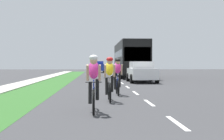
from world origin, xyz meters
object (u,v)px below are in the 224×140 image
(cyclist_lead, at_px, (94,83))
(cyclist_distant, at_px, (117,76))
(cyclist_trailing, at_px, (109,79))
(sedan_white, at_px, (142,72))
(bus_black, at_px, (130,58))
(suv_blue, at_px, (98,67))

(cyclist_lead, relative_size, cyclist_distant, 1.00)
(cyclist_trailing, distance_m, cyclist_distant, 2.37)
(sedan_white, bearing_deg, cyclist_trailing, -103.68)
(cyclist_lead, relative_size, cyclist_trailing, 1.00)
(cyclist_lead, xyz_separation_m, sedan_white, (3.42, 14.37, -0.04))
(cyclist_distant, xyz_separation_m, bus_black, (2.56, 18.58, 1.17))
(cyclist_trailing, relative_size, suv_blue, 0.37)
(cyclist_distant, bearing_deg, sedan_white, 75.63)
(cyclist_lead, bearing_deg, bus_black, 81.41)
(cyclist_distant, xyz_separation_m, suv_blue, (-0.61, 36.43, 0.14))
(cyclist_distant, distance_m, sedan_white, 9.76)
(cyclist_lead, height_order, bus_black, bus_black)
(cyclist_distant, distance_m, bus_black, 18.79)
(cyclist_trailing, distance_m, suv_blue, 38.76)
(cyclist_lead, bearing_deg, cyclist_trailing, 78.04)
(cyclist_lead, relative_size, bus_black, 0.15)
(cyclist_distant, bearing_deg, bus_black, 82.17)
(suv_blue, bearing_deg, sedan_white, -83.59)
(bus_black, bearing_deg, suv_blue, 100.06)
(cyclist_lead, xyz_separation_m, suv_blue, (0.38, 41.35, 0.14))
(cyclist_distant, relative_size, sedan_white, 0.40)
(cyclist_distant, height_order, sedan_white, cyclist_distant)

